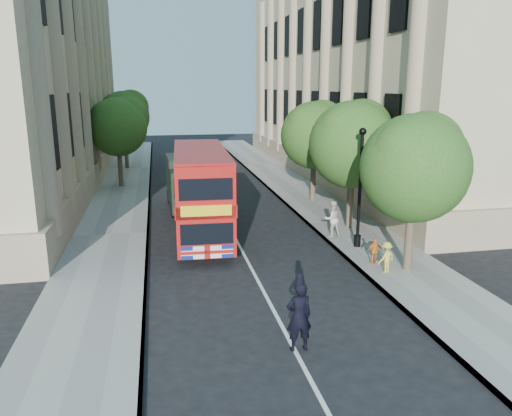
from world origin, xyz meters
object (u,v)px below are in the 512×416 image
double_decker_bus (201,190)px  woman_pedestrian (332,219)px  police_constable (299,316)px  lamp_post (360,193)px  box_van (188,184)px

double_decker_bus → woman_pedestrian: 6.22m
double_decker_bus → police_constable: 11.17m
police_constable → woman_pedestrian: (4.30, 9.44, -0.02)m
double_decker_bus → police_constable: size_ratio=4.53×
lamp_post → double_decker_bus: (-6.50, 3.17, -0.27)m
lamp_post → box_van: bearing=128.0°
double_decker_bus → box_van: bearing=95.6°
lamp_post → woman_pedestrian: (-0.60, 1.64, -1.54)m
police_constable → woman_pedestrian: police_constable is taller
police_constable → box_van: bearing=-87.2°
lamp_post → police_constable: lamp_post is taller
woman_pedestrian → lamp_post: bearing=100.8°
lamp_post → box_van: 11.09m
double_decker_bus → police_constable: bearing=-79.2°
lamp_post → box_van: lamp_post is taller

